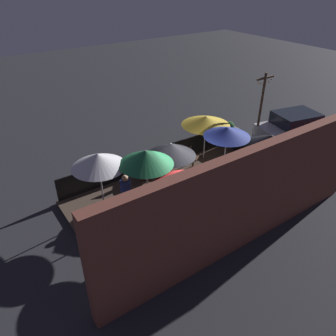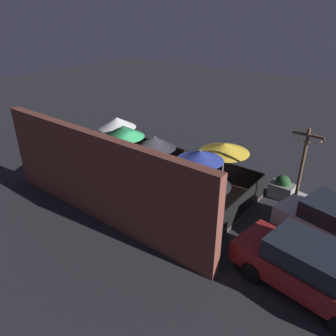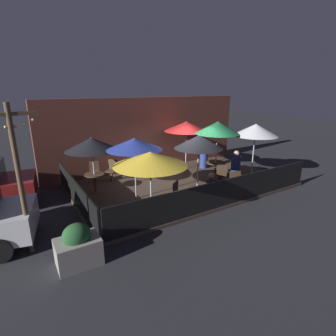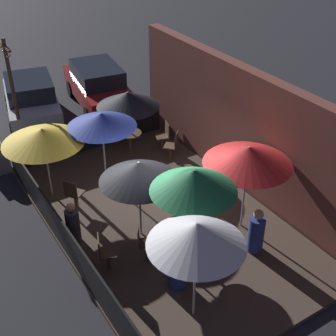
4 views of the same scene
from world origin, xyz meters
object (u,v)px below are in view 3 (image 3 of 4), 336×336
Objects in this scene: dining_table_0 at (216,165)px; patron_2 at (204,157)px; patio_umbrella_3 at (134,144)px; patio_umbrella_6 at (256,130)px; patio_chair_4 at (95,171)px; light_post at (19,174)px; patio_chair_0 at (221,174)px; patio_chair_1 at (112,169)px; patio_chair_2 at (172,193)px; patio_umbrella_2 at (150,159)px; patron_1 at (211,191)px; patron_0 at (236,167)px; planter_box at (78,247)px; dining_table_1 at (95,178)px; patio_umbrella_4 at (199,142)px; patio_chair_3 at (233,181)px; patio_umbrella_0 at (218,128)px; patio_umbrella_5 at (187,126)px; patio_umbrella_1 at (92,144)px.

dining_table_0 is 0.71× the size of patron_2.
patio_umbrella_3 is 0.92× the size of patio_umbrella_6.
light_post is (-2.78, -3.81, 1.45)m from patio_chair_4.
patio_chair_0 is 0.80× the size of patron_2.
patio_chair_1 is at bearing 46.66° from light_post.
light_post is (-4.26, -0.10, 1.43)m from patio_chair_2.
patio_umbrella_6 is 2.64× the size of patio_chair_1.
patio_umbrella_6 is at bearing 10.00° from patio_umbrella_2.
patio_chair_0 is at bearing -98.57° from patron_1.
patron_0 is (4.70, 1.14, -1.29)m from patio_umbrella_2.
planter_box reaches higher than dining_table_0.
patron_0 reaches higher than dining_table_1.
patio_umbrella_2 is 3.07m from patio_umbrella_4.
patron_2 is at bearing 3.71° from dining_table_1.
patio_umbrella_3 reaches higher than patio_chair_3.
patron_1 is at bearing -42.78° from patio_umbrella_3.
dining_table_1 is at bearing 173.96° from patron_0.
patio_chair_2 reaches higher than dining_table_0.
patron_1 is at bearing -5.68° from patio_umbrella_2.
patio_umbrella_0 is 1.07× the size of patio_umbrella_5.
dining_table_0 is (1.41, 0.54, -1.29)m from patio_umbrella_4.
planter_box is (-6.06, -1.82, -0.19)m from patio_chair_0.
patio_umbrella_2 is at bearing -74.08° from dining_table_1.
patio_umbrella_5 is 2.04× the size of patron_1.
patio_umbrella_2 reaches higher than patron_2.
patron_2 is 8.31m from planter_box.
patio_umbrella_1 is 4.57m from patron_1.
patio_umbrella_3 reaches higher than dining_table_0.
patron_0 is (0.50, -0.71, 0.02)m from dining_table_0.
patio_umbrella_3 is 2.97m from patio_chair_4.
patio_umbrella_3 is at bearing 33.41° from patio_chair_4.
patron_0 is 0.36× the size of light_post.
dining_table_1 is (0.00, 0.00, -1.30)m from patio_umbrella_1.
patio_chair_0 is at bearing -155.23° from patron_0.
patio_chair_3 is (3.26, -3.89, 0.04)m from patio_chair_1.
patio_umbrella_4 is 2.12m from patron_1.
patio_umbrella_6 reaches higher than patio_chair_2.
patio_umbrella_1 is 2.83× the size of dining_table_1.
patio_umbrella_0 is 2.10× the size of patron_2.
planter_box is at bearing -156.83° from patio_umbrella_4.
patio_umbrella_5 reaches higher than patron_0.
patio_umbrella_1 is at bearing -170.86° from patron_2.
patio_umbrella_2 is 4.15m from patio_chair_1.
patio_umbrella_2 is 5.30m from patio_umbrella_5.
patio_umbrella_1 is 0.91× the size of patio_umbrella_5.
patio_chair_0 is at bearing -24.89° from patio_umbrella_4.
dining_table_1 is 1.40m from patio_chair_1.
patio_umbrella_5 is at bearing 25.46° from light_post.
patio_chair_1 is at bearing 91.02° from patio_umbrella_3.
patio_umbrella_6 is (1.35, -0.87, -0.09)m from patio_umbrella_0.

